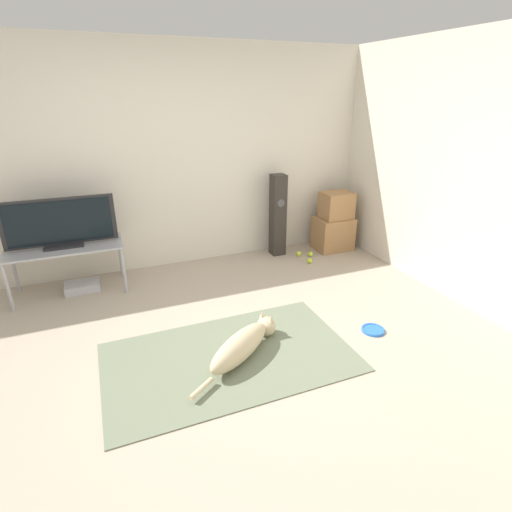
% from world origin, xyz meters
% --- Properties ---
extents(ground_plane, '(12.00, 12.00, 0.00)m').
position_xyz_m(ground_plane, '(0.00, 0.00, 0.00)').
color(ground_plane, '#B2A38E').
extents(wall_back, '(8.00, 0.06, 2.55)m').
position_xyz_m(wall_back, '(0.00, 2.10, 1.27)').
color(wall_back, silver).
rests_on(wall_back, ground_plane).
extents(wall_right, '(0.06, 8.00, 2.55)m').
position_xyz_m(wall_right, '(2.60, 0.00, 1.27)').
color(wall_right, silver).
rests_on(wall_right, ground_plane).
extents(area_rug, '(1.99, 1.18, 0.01)m').
position_xyz_m(area_rug, '(0.09, -0.04, 0.01)').
color(area_rug, slate).
rests_on(area_rug, ground_plane).
extents(dog, '(0.92, 0.68, 0.23)m').
position_xyz_m(dog, '(0.21, -0.07, 0.12)').
color(dog, beige).
rests_on(dog, area_rug).
extents(frisbee, '(0.21, 0.21, 0.03)m').
position_xyz_m(frisbee, '(1.43, -0.16, 0.01)').
color(frisbee, blue).
rests_on(frisbee, ground_plane).
extents(cardboard_box_lower, '(0.49, 0.38, 0.44)m').
position_xyz_m(cardboard_box_lower, '(2.19, 1.74, 0.22)').
color(cardboard_box_lower, '#A87A4C').
rests_on(cardboard_box_lower, ground_plane).
extents(cardboard_box_upper, '(0.39, 0.31, 0.35)m').
position_xyz_m(cardboard_box_upper, '(2.21, 1.74, 0.61)').
color(cardboard_box_upper, '#A87A4C').
rests_on(cardboard_box_upper, cardboard_box_lower).
extents(floor_speaker, '(0.17, 0.18, 1.06)m').
position_xyz_m(floor_speaker, '(1.41, 1.87, 0.53)').
color(floor_speaker, '#2D2823').
rests_on(floor_speaker, ground_plane).
extents(tv_stand, '(1.14, 0.51, 0.52)m').
position_xyz_m(tv_stand, '(-1.11, 1.71, 0.47)').
color(tv_stand, '#A8A8AD').
rests_on(tv_stand, ground_plane).
extents(tv, '(1.08, 0.20, 0.51)m').
position_xyz_m(tv, '(-1.11, 1.71, 0.77)').
color(tv, '#232326').
rests_on(tv, tv_stand).
extents(tennis_ball_by_boxes, '(0.07, 0.07, 0.07)m').
position_xyz_m(tennis_ball_by_boxes, '(1.63, 1.67, 0.03)').
color(tennis_ball_by_boxes, '#C6E033').
rests_on(tennis_ball_by_boxes, ground_plane).
extents(tennis_ball_near_speaker, '(0.07, 0.07, 0.07)m').
position_xyz_m(tennis_ball_near_speaker, '(1.65, 1.41, 0.03)').
color(tennis_ball_near_speaker, '#C6E033').
rests_on(tennis_ball_near_speaker, ground_plane).
extents(tennis_ball_loose_on_carpet, '(0.07, 0.07, 0.07)m').
position_xyz_m(tennis_ball_loose_on_carpet, '(1.77, 1.61, 0.03)').
color(tennis_ball_loose_on_carpet, '#C6E033').
rests_on(tennis_ball_loose_on_carpet, ground_plane).
extents(game_console, '(0.36, 0.25, 0.09)m').
position_xyz_m(game_console, '(-1.00, 1.70, 0.04)').
color(game_console, '#B7B7BC').
rests_on(game_console, ground_plane).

